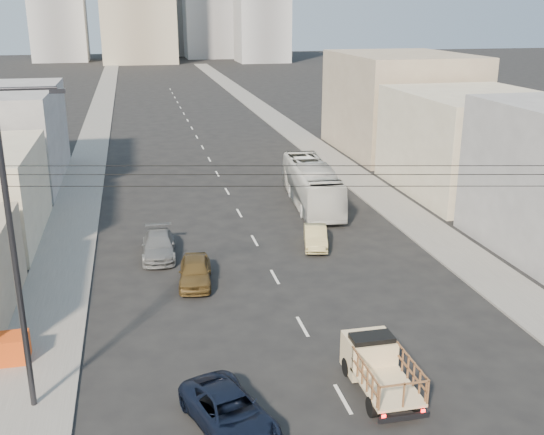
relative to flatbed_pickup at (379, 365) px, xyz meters
name	(u,v)px	position (x,y,z in m)	size (l,w,h in m)	color
ground	(361,431)	(-1.55, -2.35, -1.09)	(420.00, 420.00, 0.00)	black
sidewalk_left	(98,121)	(-13.30, 67.65, -1.03)	(3.50, 180.00, 0.12)	slate
sidewalk_right	(270,115)	(10.20, 67.65, -1.03)	(3.50, 180.00, 0.12)	slate
lane_dashes	(200,142)	(-1.55, 50.65, -1.09)	(0.15, 104.00, 0.01)	silver
flatbed_pickup	(379,365)	(0.00, 0.00, 0.00)	(1.95, 4.41, 1.90)	beige
navy_pickup	(229,412)	(-6.06, -1.19, -0.43)	(2.22, 4.81, 1.34)	black
city_bus	(312,184)	(4.17, 24.45, 0.53)	(2.73, 11.66, 3.25)	silver
sedan_brown	(195,271)	(-5.97, 11.67, -0.37)	(1.71, 4.25, 1.45)	brown
sedan_tan	(315,237)	(2.00, 15.80, -0.45)	(1.36, 3.91, 1.29)	tan
sedan_grey	(159,246)	(-7.71, 16.19, -0.40)	(1.94, 4.77, 1.38)	slate
streetlamp_left	(16,247)	(-12.95, 1.65, 5.34)	(2.36, 0.25, 12.00)	#2D2D33
overhead_wires	(357,176)	(-1.55, -0.85, 7.87)	(23.01, 5.02, 0.72)	black
crate_stack	(6,349)	(-14.55, 5.14, -0.40)	(1.80, 1.20, 1.14)	#DA4914
bldg_right_mid	(473,143)	(17.95, 25.65, 2.91)	(11.00, 14.00, 8.00)	#BEB399
bldg_right_far	(400,103)	(18.45, 41.65, 3.91)	(12.00, 16.00, 10.00)	gray
midrise_east	(262,10)	(28.45, 162.65, 12.91)	(14.00, 14.00, 28.00)	gray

